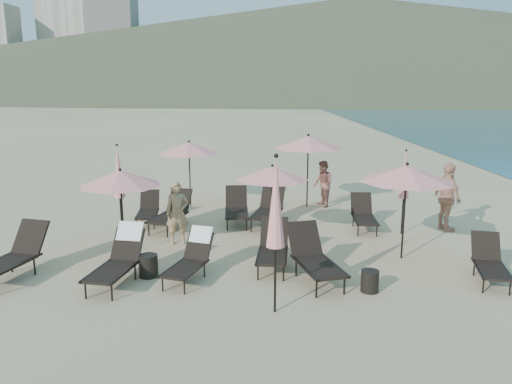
{
  "coord_description": "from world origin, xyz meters",
  "views": [
    {
      "loc": [
        -0.95,
        -9.73,
        3.94
      ],
      "look_at": [
        -0.9,
        3.5,
        1.1
      ],
      "focal_mm": 35.0,
      "sensor_mm": 36.0,
      "label": 1
    }
  ],
  "objects_px": {
    "lounger_5": "(490,262)",
    "beachgoer_c": "(447,197)",
    "lounger_7": "(171,212)",
    "umbrella_closed_2": "(118,173)",
    "beachgoer_a": "(177,213)",
    "umbrella_open_3": "(189,148)",
    "lounger_2": "(191,257)",
    "umbrella_open_2": "(407,174)",
    "lounger_6": "(148,209)",
    "lounger_10": "(364,214)",
    "lounger_8": "(237,208)",
    "beachgoer_b": "(323,184)",
    "lounger_4": "(314,257)",
    "umbrella_open_0": "(120,178)",
    "lounger_1": "(119,257)",
    "lounger_0": "(12,255)",
    "lounger_3": "(273,247)",
    "lounger_9": "(268,208)",
    "side_table_1": "(370,281)",
    "umbrella_closed_0": "(276,204)",
    "umbrella_open_4": "(308,142)",
    "side_table_0": "(148,266)",
    "umbrella_closed_1": "(405,176)"
  },
  "relations": [
    {
      "from": "lounger_5",
      "to": "beachgoer_c",
      "type": "xyz_separation_m",
      "value": [
        0.46,
        3.61,
        0.54
      ]
    },
    {
      "from": "lounger_7",
      "to": "umbrella_closed_2",
      "type": "relative_size",
      "value": 0.75
    },
    {
      "from": "beachgoer_a",
      "to": "umbrella_open_3",
      "type": "bearing_deg",
      "value": 78.27
    },
    {
      "from": "lounger_2",
      "to": "umbrella_open_2",
      "type": "relative_size",
      "value": 0.73
    },
    {
      "from": "lounger_6",
      "to": "lounger_10",
      "type": "relative_size",
      "value": 0.96
    },
    {
      "from": "lounger_8",
      "to": "beachgoer_b",
      "type": "height_order",
      "value": "beachgoer_b"
    },
    {
      "from": "lounger_4",
      "to": "umbrella_open_2",
      "type": "height_order",
      "value": "umbrella_open_2"
    },
    {
      "from": "umbrella_open_0",
      "to": "lounger_1",
      "type": "bearing_deg",
      "value": -78.63
    },
    {
      "from": "beachgoer_b",
      "to": "beachgoer_c",
      "type": "height_order",
      "value": "beachgoer_c"
    },
    {
      "from": "umbrella_closed_2",
      "to": "beachgoer_c",
      "type": "xyz_separation_m",
      "value": [
        8.8,
        0.5,
        -0.78
      ]
    },
    {
      "from": "lounger_0",
      "to": "lounger_2",
      "type": "relative_size",
      "value": 1.2
    },
    {
      "from": "lounger_3",
      "to": "beachgoer_b",
      "type": "bearing_deg",
      "value": 77.12
    },
    {
      "from": "lounger_2",
      "to": "lounger_5",
      "type": "distance_m",
      "value": 6.13
    },
    {
      "from": "lounger_8",
      "to": "lounger_9",
      "type": "height_order",
      "value": "lounger_9"
    },
    {
      "from": "lounger_8",
      "to": "umbrella_open_2",
      "type": "relative_size",
      "value": 0.77
    },
    {
      "from": "umbrella_closed_2",
      "to": "side_table_1",
      "type": "relative_size",
      "value": 5.76
    },
    {
      "from": "lounger_3",
      "to": "umbrella_closed_0",
      "type": "relative_size",
      "value": 0.61
    },
    {
      "from": "lounger_5",
      "to": "beachgoer_a",
      "type": "height_order",
      "value": "beachgoer_a"
    },
    {
      "from": "lounger_2",
      "to": "lounger_5",
      "type": "height_order",
      "value": "lounger_2"
    },
    {
      "from": "lounger_0",
      "to": "lounger_3",
      "type": "relative_size",
      "value": 1.14
    },
    {
      "from": "lounger_6",
      "to": "lounger_10",
      "type": "bearing_deg",
      "value": -11.05
    },
    {
      "from": "umbrella_open_3",
      "to": "umbrella_closed_2",
      "type": "distance_m",
      "value": 3.67
    },
    {
      "from": "lounger_10",
      "to": "beachgoer_b",
      "type": "xyz_separation_m",
      "value": [
        -0.79,
        2.61,
        0.34
      ]
    },
    {
      "from": "lounger_1",
      "to": "lounger_10",
      "type": "xyz_separation_m",
      "value": [
        5.8,
        3.81,
        -0.1
      ]
    },
    {
      "from": "lounger_9",
      "to": "lounger_2",
      "type": "bearing_deg",
      "value": -98.25
    },
    {
      "from": "lounger_8",
      "to": "umbrella_open_4",
      "type": "relative_size",
      "value": 0.72
    },
    {
      "from": "umbrella_open_2",
      "to": "umbrella_open_3",
      "type": "bearing_deg",
      "value": 137.25
    },
    {
      "from": "lounger_1",
      "to": "lounger_2",
      "type": "bearing_deg",
      "value": 17.82
    },
    {
      "from": "lounger_9",
      "to": "lounger_10",
      "type": "relative_size",
      "value": 1.2
    },
    {
      "from": "lounger_1",
      "to": "side_table_0",
      "type": "relative_size",
      "value": 3.9
    },
    {
      "from": "umbrella_open_2",
      "to": "umbrella_closed_1",
      "type": "xyz_separation_m",
      "value": [
        0.56,
        1.95,
        -0.39
      ]
    },
    {
      "from": "umbrella_open_0",
      "to": "umbrella_open_4",
      "type": "relative_size",
      "value": 0.86
    },
    {
      "from": "lounger_3",
      "to": "beachgoer_a",
      "type": "height_order",
      "value": "beachgoer_a"
    },
    {
      "from": "lounger_4",
      "to": "umbrella_open_3",
      "type": "relative_size",
      "value": 0.89
    },
    {
      "from": "lounger_6",
      "to": "beachgoer_c",
      "type": "height_order",
      "value": "beachgoer_c"
    },
    {
      "from": "lounger_8",
      "to": "umbrella_open_0",
      "type": "xyz_separation_m",
      "value": [
        -2.59,
        -2.68,
        1.37
      ]
    },
    {
      "from": "umbrella_closed_1",
      "to": "lounger_9",
      "type": "bearing_deg",
      "value": 165.64
    },
    {
      "from": "lounger_7",
      "to": "side_table_0",
      "type": "height_order",
      "value": "lounger_7"
    },
    {
      "from": "lounger_6",
      "to": "umbrella_open_4",
      "type": "height_order",
      "value": "umbrella_open_4"
    },
    {
      "from": "lounger_6",
      "to": "beachgoer_c",
      "type": "xyz_separation_m",
      "value": [
        8.37,
        -0.84,
        0.54
      ]
    },
    {
      "from": "lounger_1",
      "to": "side_table_0",
      "type": "xyz_separation_m",
      "value": [
        0.53,
        0.29,
        -0.29
      ]
    },
    {
      "from": "lounger_2",
      "to": "side_table_0",
      "type": "distance_m",
      "value": 0.94
    },
    {
      "from": "beachgoer_c",
      "to": "umbrella_open_4",
      "type": "bearing_deg",
      "value": 39.96
    },
    {
      "from": "umbrella_open_2",
      "to": "umbrella_open_4",
      "type": "height_order",
      "value": "umbrella_open_4"
    },
    {
      "from": "lounger_0",
      "to": "side_table_1",
      "type": "distance_m",
      "value": 7.3
    },
    {
      "from": "lounger_7",
      "to": "umbrella_closed_0",
      "type": "relative_size",
      "value": 0.66
    },
    {
      "from": "umbrella_open_4",
      "to": "beachgoer_b",
      "type": "height_order",
      "value": "umbrella_open_4"
    },
    {
      "from": "umbrella_open_2",
      "to": "beachgoer_b",
      "type": "xyz_separation_m",
      "value": [
        -1.17,
        5.03,
        -1.23
      ]
    },
    {
      "from": "lounger_5",
      "to": "umbrella_open_3",
      "type": "distance_m",
      "value": 9.62
    },
    {
      "from": "side_table_1",
      "to": "lounger_0",
      "type": "bearing_deg",
      "value": 174.37
    }
  ]
}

